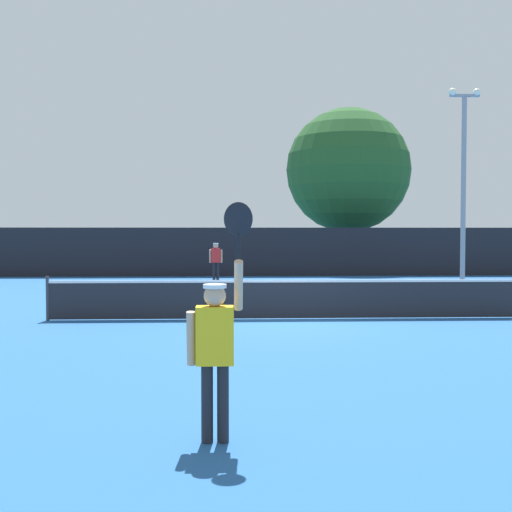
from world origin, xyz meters
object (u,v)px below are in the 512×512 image
player_receiving (216,258)px  light_pole (464,174)px  tennis_ball (187,314)px  parked_car_near (419,256)px  large_tree (348,170)px  player_serving (216,338)px

player_receiving → light_pole: 10.64m
tennis_ball → parked_car_near: (11.98, 19.75, 0.74)m
large_tree → parked_car_near: size_ratio=2.09×
player_serving → tennis_ball: 10.10m
large_tree → light_pole: bearing=-81.2°
player_serving → parked_car_near: bearing=69.7°
large_tree → player_serving: bearing=-103.1°
player_receiving → light_pole: bearing=155.4°
player_serving → parked_car_near: player_serving is taller
player_serving → parked_car_near: (11.03, 29.74, -0.29)m
player_serving → tennis_ball: player_serving is taller
player_serving → light_pole: bearing=62.5°
player_serving → large_tree: large_tree is taller
player_serving → tennis_ball: (-0.95, 10.00, -1.03)m
player_receiving → light_pole: size_ratio=0.22×
light_pole → parked_car_near: light_pole is taller
parked_car_near → large_tree: bearing=179.4°
large_tree → parked_car_near: large_tree is taller
light_pole → parked_car_near: bearing=80.2°
player_serving → player_receiving: 21.12m
light_pole → parked_car_near: size_ratio=1.70×
player_serving → light_pole: light_pole is taller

